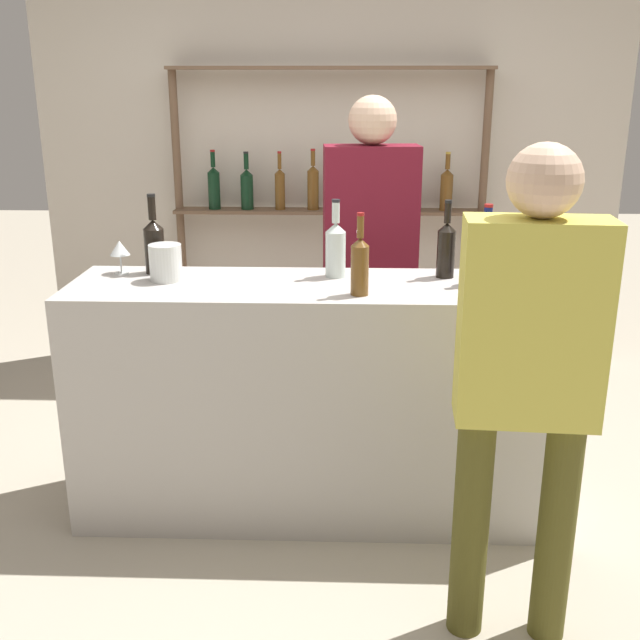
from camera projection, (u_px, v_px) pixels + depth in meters
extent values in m
plane|color=#B2A893|center=(320.00, 505.00, 3.41)|extent=(16.00, 16.00, 0.00)
cube|color=#B7B2AD|center=(320.00, 400.00, 3.25)|extent=(2.09, 0.57, 1.04)
cube|color=beige|center=(330.00, 154.00, 4.78)|extent=(3.69, 0.12, 2.80)
cylinder|color=brown|center=(181.00, 225.00, 4.77)|extent=(0.05, 0.05, 1.93)
cylinder|color=brown|center=(480.00, 227.00, 4.71)|extent=(0.05, 0.05, 1.93)
cube|color=brown|center=(330.00, 68.00, 4.45)|extent=(1.95, 0.18, 0.02)
cube|color=brown|center=(330.00, 211.00, 4.71)|extent=(1.95, 0.18, 0.02)
cylinder|color=black|center=(214.00, 191.00, 4.70)|extent=(0.08, 0.08, 0.23)
cone|color=black|center=(213.00, 170.00, 4.66)|extent=(0.08, 0.08, 0.03)
cylinder|color=black|center=(213.00, 159.00, 4.64)|extent=(0.03, 0.03, 0.09)
cylinder|color=maroon|center=(212.00, 151.00, 4.62)|extent=(0.03, 0.03, 0.01)
cylinder|color=black|center=(247.00, 192.00, 4.69)|extent=(0.08, 0.08, 0.21)
cone|color=black|center=(246.00, 172.00, 4.65)|extent=(0.08, 0.08, 0.04)
cylinder|color=black|center=(246.00, 161.00, 4.63)|extent=(0.03, 0.03, 0.10)
cylinder|color=black|center=(246.00, 153.00, 4.62)|extent=(0.03, 0.03, 0.01)
cylinder|color=brown|center=(280.00, 192.00, 4.68)|extent=(0.06, 0.06, 0.22)
cone|color=brown|center=(280.00, 171.00, 4.64)|extent=(0.06, 0.06, 0.03)
cylinder|color=brown|center=(279.00, 161.00, 4.63)|extent=(0.02, 0.02, 0.10)
cylinder|color=maroon|center=(279.00, 152.00, 4.61)|extent=(0.03, 0.03, 0.01)
cylinder|color=brown|center=(313.00, 190.00, 4.67)|extent=(0.07, 0.07, 0.24)
cone|color=brown|center=(313.00, 168.00, 4.63)|extent=(0.07, 0.07, 0.03)
cylinder|color=brown|center=(313.00, 158.00, 4.61)|extent=(0.03, 0.03, 0.09)
cylinder|color=maroon|center=(313.00, 150.00, 4.60)|extent=(0.03, 0.03, 0.01)
cylinder|color=black|center=(346.00, 191.00, 4.67)|extent=(0.07, 0.07, 0.23)
cone|color=black|center=(346.00, 169.00, 4.63)|extent=(0.07, 0.07, 0.03)
cylinder|color=black|center=(347.00, 159.00, 4.61)|extent=(0.03, 0.03, 0.09)
cylinder|color=gold|center=(347.00, 150.00, 4.59)|extent=(0.03, 0.03, 0.01)
cylinder|color=#0F1956|center=(379.00, 193.00, 4.66)|extent=(0.07, 0.07, 0.21)
cone|color=#0F1956|center=(380.00, 174.00, 4.63)|extent=(0.07, 0.07, 0.03)
cylinder|color=#0F1956|center=(380.00, 165.00, 4.61)|extent=(0.03, 0.03, 0.08)
cylinder|color=maroon|center=(380.00, 157.00, 4.60)|extent=(0.03, 0.03, 0.01)
cylinder|color=black|center=(413.00, 194.00, 4.66)|extent=(0.07, 0.07, 0.21)
cone|color=black|center=(413.00, 174.00, 4.62)|extent=(0.07, 0.07, 0.03)
cylinder|color=black|center=(414.00, 164.00, 4.60)|extent=(0.03, 0.03, 0.09)
cylinder|color=black|center=(414.00, 156.00, 4.59)|extent=(0.03, 0.03, 0.01)
cylinder|color=brown|center=(446.00, 193.00, 4.65)|extent=(0.08, 0.08, 0.22)
cone|color=brown|center=(447.00, 172.00, 4.61)|extent=(0.08, 0.08, 0.04)
cylinder|color=brown|center=(448.00, 162.00, 4.59)|extent=(0.03, 0.03, 0.09)
cylinder|color=gold|center=(448.00, 153.00, 4.57)|extent=(0.03, 0.03, 0.01)
cylinder|color=silver|center=(336.00, 254.00, 3.18)|extent=(0.09, 0.09, 0.19)
cone|color=silver|center=(336.00, 227.00, 3.15)|extent=(0.09, 0.09, 0.04)
cylinder|color=silver|center=(336.00, 213.00, 3.13)|extent=(0.03, 0.03, 0.09)
cylinder|color=#232328|center=(336.00, 201.00, 3.11)|extent=(0.03, 0.03, 0.01)
cylinder|color=#0F1956|center=(485.00, 260.00, 3.06)|extent=(0.09, 0.09, 0.20)
cone|color=#0F1956|center=(487.00, 231.00, 3.02)|extent=(0.09, 0.09, 0.04)
cylinder|color=#0F1956|center=(488.00, 217.00, 3.01)|extent=(0.03, 0.03, 0.08)
cylinder|color=maroon|center=(489.00, 206.00, 2.99)|extent=(0.04, 0.04, 0.01)
cylinder|color=brown|center=(360.00, 271.00, 2.91)|extent=(0.07, 0.07, 0.20)
cone|color=brown|center=(360.00, 242.00, 2.87)|extent=(0.07, 0.07, 0.03)
cylinder|color=brown|center=(360.00, 227.00, 2.85)|extent=(0.03, 0.03, 0.09)
cylinder|color=maroon|center=(361.00, 214.00, 2.84)|extent=(0.03, 0.03, 0.01)
cylinder|color=black|center=(446.00, 254.00, 3.17)|extent=(0.08, 0.08, 0.20)
cone|color=black|center=(447.00, 227.00, 3.14)|extent=(0.08, 0.08, 0.03)
cylinder|color=black|center=(448.00, 213.00, 3.12)|extent=(0.03, 0.03, 0.08)
cylinder|color=black|center=(448.00, 201.00, 3.10)|extent=(0.03, 0.03, 0.01)
cylinder|color=black|center=(155.00, 251.00, 3.25)|extent=(0.09, 0.09, 0.19)
cone|color=black|center=(153.00, 224.00, 3.21)|extent=(0.09, 0.09, 0.04)
cylinder|color=black|center=(152.00, 208.00, 3.19)|extent=(0.03, 0.03, 0.10)
cylinder|color=black|center=(151.00, 195.00, 3.17)|extent=(0.03, 0.03, 0.01)
cylinder|color=silver|center=(122.00, 273.00, 3.26)|extent=(0.06, 0.06, 0.00)
cylinder|color=silver|center=(121.00, 264.00, 3.25)|extent=(0.01, 0.01, 0.08)
cone|color=silver|center=(120.00, 248.00, 3.23)|extent=(0.09, 0.09, 0.06)
cylinder|color=silver|center=(166.00, 263.00, 3.13)|extent=(0.14, 0.14, 0.15)
sphere|color=tan|center=(162.00, 269.00, 3.14)|extent=(0.02, 0.02, 0.02)
sphere|color=tan|center=(170.00, 263.00, 3.10)|extent=(0.02, 0.02, 0.02)
sphere|color=tan|center=(166.00, 270.00, 3.12)|extent=(0.02, 0.02, 0.02)
sphere|color=tan|center=(155.00, 267.00, 3.14)|extent=(0.02, 0.02, 0.02)
cylinder|color=brown|center=(556.00, 532.00, 2.50)|extent=(0.12, 0.12, 0.81)
cylinder|color=brown|center=(471.00, 527.00, 2.52)|extent=(0.12, 0.12, 0.81)
cube|color=#D1C64C|center=(532.00, 323.00, 2.29)|extent=(0.45, 0.22, 0.64)
sphere|color=#DBB293|center=(545.00, 181.00, 2.16)|extent=(0.22, 0.22, 0.22)
cylinder|color=black|center=(340.00, 362.00, 3.94)|extent=(0.13, 0.13, 0.86)
cylinder|color=black|center=(396.00, 361.00, 3.95)|extent=(0.13, 0.13, 0.86)
cube|color=maroon|center=(371.00, 216.00, 3.71)|extent=(0.48, 0.24, 0.68)
sphere|color=#DBB293|center=(373.00, 120.00, 3.57)|extent=(0.23, 0.23, 0.23)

